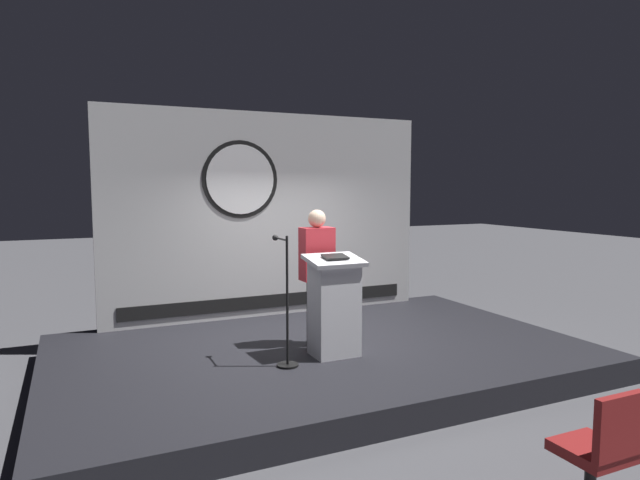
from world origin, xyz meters
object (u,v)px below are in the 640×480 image
podium (334,306)px  speaker_person (317,276)px  audience_chair_left (602,444)px  microphone_stand (286,320)px

podium → speaker_person: speaker_person is taller
speaker_person → podium: bearing=-89.3°
speaker_person → audience_chair_left: size_ratio=1.90×
podium → audience_chair_left: podium is taller
speaker_person → microphone_stand: size_ratio=1.17×
speaker_person → microphone_stand: 0.94m
speaker_person → microphone_stand: speaker_person is taller
podium → microphone_stand: bearing=-171.3°
podium → speaker_person: 0.55m
microphone_stand → audience_chair_left: size_ratio=1.63×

